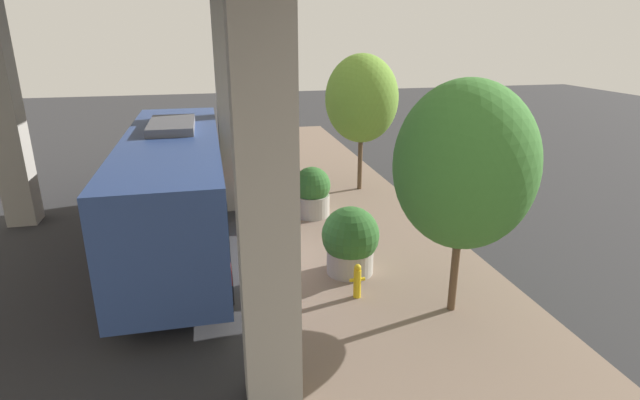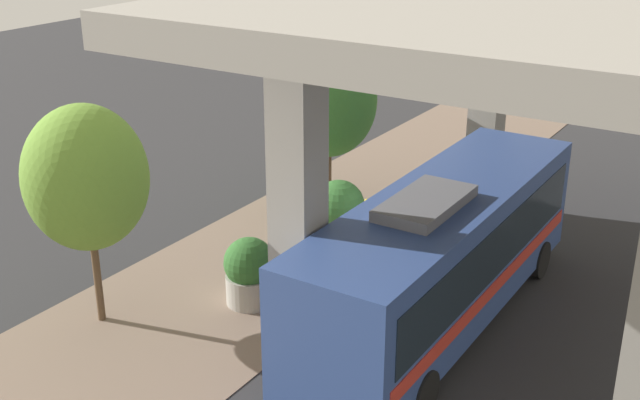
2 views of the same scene
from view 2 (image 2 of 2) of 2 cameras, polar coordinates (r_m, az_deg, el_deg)
ground_plane at (r=21.96m, az=4.98°, el=-4.82°), size 80.00×80.00×0.00m
sidewalk_strip at (r=23.33m, az=-1.54°, el=-3.04°), size 6.00×40.00×0.02m
overpass at (r=18.40m, az=17.03°, el=11.91°), size 9.40×18.28×8.00m
bus at (r=18.60m, az=8.69°, el=-3.51°), size 2.71×10.46×3.57m
fire_hydrant at (r=24.30m, az=3.33°, el=-0.88°), size 0.38×0.18×0.89m
planter_front at (r=23.16m, az=1.34°, el=-0.80°), size 1.51×1.51×1.83m
planter_middle at (r=19.84m, az=-5.03°, el=-5.12°), size 1.26×1.26×1.75m
street_tree_near at (r=25.10m, az=0.65°, el=7.13°), size 3.01×3.01×5.26m
street_tree_far at (r=18.64m, az=-16.31°, el=1.51°), size 2.81×2.81×5.32m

